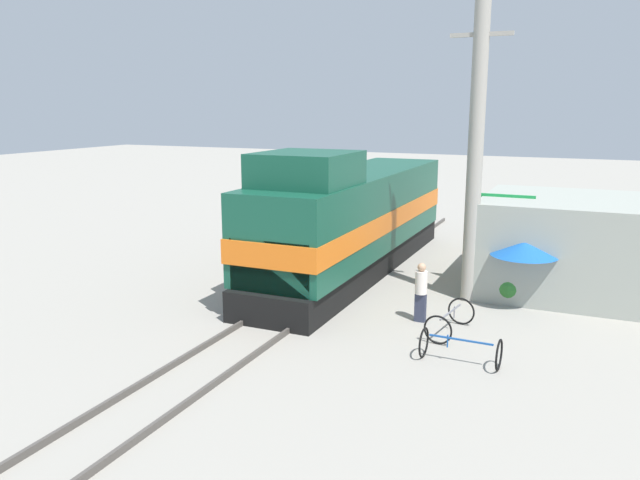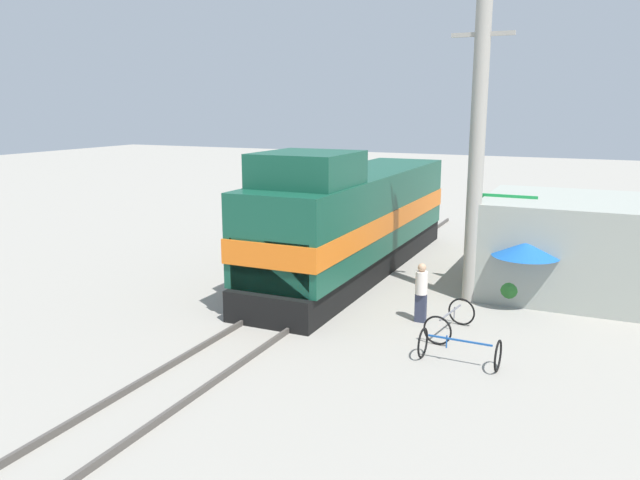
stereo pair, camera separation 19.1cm
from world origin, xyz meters
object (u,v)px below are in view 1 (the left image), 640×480
bicycle (450,320)px  bicycle_spare (460,348)px  locomotive (351,220)px  vendor_umbrella (525,248)px  billboard_sign (501,218)px  utility_pole (475,153)px  person_bystander (421,290)px

bicycle → bicycle_spare: 1.95m
bicycle → locomotive: bearing=-37.1°
locomotive → bicycle: bearing=-45.1°
vendor_umbrella → bicycle: 3.72m
billboard_sign → locomotive: bearing=-176.9°
locomotive → billboard_sign: bearing=3.1°
locomotive → billboard_sign: size_ratio=4.33×
vendor_umbrella → bicycle_spare: vendor_umbrella is taller
utility_pole → vendor_umbrella: 3.17m
vendor_umbrella → locomotive: bearing=165.7°
utility_pole → vendor_umbrella: utility_pole is taller
bicycle_spare → utility_pole: bearing=-169.3°
locomotive → vendor_umbrella: bearing=-14.3°
billboard_sign → person_bystander: 4.78m
bicycle → vendor_umbrella: bearing=-107.0°
locomotive → utility_pole: utility_pole is taller
locomotive → bicycle: size_ratio=7.26×
vendor_umbrella → bicycle: (-1.46, -3.12, -1.42)m
utility_pole → bicycle_spare: 6.59m
locomotive → person_bystander: 5.55m
utility_pole → vendor_umbrella: size_ratio=4.43×
person_bystander → bicycle_spare: size_ratio=0.92×
vendor_umbrella → billboard_sign: size_ratio=0.65×
person_bystander → utility_pole: bearing=71.6°
person_bystander → vendor_umbrella: bearing=45.3°
billboard_sign → person_bystander: size_ratio=1.86×
utility_pole → bicycle: 5.25m
utility_pole → billboard_sign: (0.63, 1.75, -2.18)m
billboard_sign → bicycle_spare: (0.15, -6.79, -1.99)m
bicycle_spare → vendor_umbrella: bearing=172.6°
billboard_sign → bicycle: bearing=-95.7°
person_bystander → locomotive: bearing=132.4°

